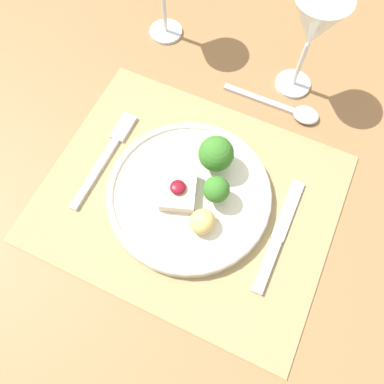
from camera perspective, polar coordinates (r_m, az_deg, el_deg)
ground_plane at (r=1.33m, az=-0.21°, el=-13.35°), size 8.00×8.00×0.00m
dining_table at (r=0.68m, az=-0.40°, el=-3.65°), size 1.15×1.30×0.76m
placemat at (r=0.60m, az=-0.45°, el=-0.80°), size 0.45×0.37×0.00m
dinner_plate at (r=0.58m, az=0.34°, el=0.08°), size 0.26×0.26×0.08m
fork at (r=0.64m, az=-12.65°, el=5.91°), size 0.02×0.19×0.01m
knife at (r=0.58m, az=12.65°, el=-7.42°), size 0.02×0.19×0.01m
spoon at (r=0.70m, az=15.02°, el=11.94°), size 0.18×0.04×0.01m
wine_glass_near at (r=0.64m, az=18.18°, el=22.95°), size 0.09×0.09×0.18m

